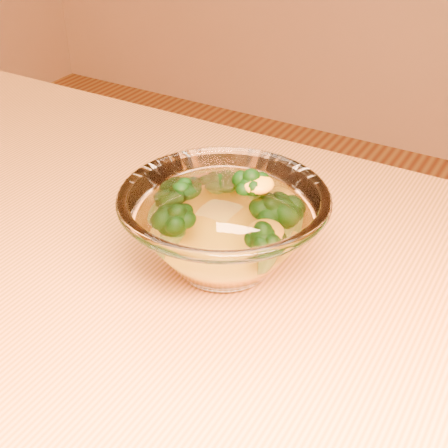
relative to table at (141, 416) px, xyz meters
The scene contains 4 objects.
table is the anchor object (origin of this frame).
glass_bowl 0.19m from the table, 81.99° to the left, with size 0.19×0.19×0.08m.
cheese_sauce 0.17m from the table, 81.99° to the left, with size 0.10×0.10×0.03m, color orange.
broccoli_heap 0.20m from the table, 86.62° to the left, with size 0.13×0.11×0.07m.
Camera 1 is at (0.26, -0.29, 1.11)m, focal length 50.00 mm.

